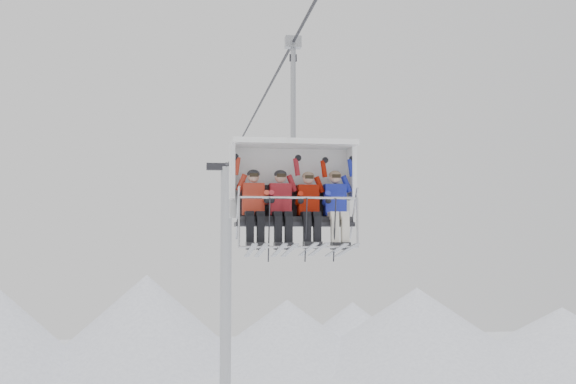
{
  "coord_description": "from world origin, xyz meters",
  "views": [
    {
      "loc": [
        -1.96,
        -13.91,
        9.53
      ],
      "look_at": [
        0.0,
        0.0,
        10.51
      ],
      "focal_mm": 45.0,
      "sensor_mm": 36.0,
      "label": 1
    }
  ],
  "objects": [
    {
      "name": "skier_far_left",
      "position": [
        -0.75,
        -0.87,
        10.2
      ],
      "size": [
        0.4,
        1.69,
        1.58
      ],
      "color": "red",
      "rests_on": "chairlift_carrier"
    },
    {
      "name": "skier_center_right",
      "position": [
        0.27,
        -0.88,
        10.19
      ],
      "size": [
        0.38,
        1.69,
        1.54
      ],
      "color": "#A11504",
      "rests_on": "chairlift_carrier"
    },
    {
      "name": "skier_center_left",
      "position": [
        -0.25,
        -0.87,
        10.2
      ],
      "size": [
        0.4,
        1.69,
        1.58
      ],
      "color": "#A31D26",
      "rests_on": "chairlift_carrier"
    },
    {
      "name": "chairlift_carrier",
      "position": [
        0.0,
        -0.57,
        10.66
      ],
      "size": [
        2.31,
        1.17,
        3.98
      ],
      "color": "black",
      "rests_on": "haul_cable"
    },
    {
      "name": "skier_far_right",
      "position": [
        0.78,
        -0.87,
        10.2
      ],
      "size": [
        0.4,
        1.69,
        1.58
      ],
      "color": "#1D29B0",
      "rests_on": "chairlift_carrier"
    },
    {
      "name": "haul_cable",
      "position": [
        0.0,
        0.0,
        13.3
      ],
      "size": [
        0.06,
        50.0,
        0.06
      ],
      "primitive_type": "cylinder",
      "rotation": [
        1.57,
        0.0,
        0.0
      ],
      "color": "#2A2A2F",
      "rests_on": "lift_tower_left"
    },
    {
      "name": "lift_tower_right",
      "position": [
        0.0,
        22.0,
        5.78
      ],
      "size": [
        2.0,
        1.8,
        13.48
      ],
      "color": "#B1B3B8",
      "rests_on": "ground"
    },
    {
      "name": "ridgeline",
      "position": [
        -1.58,
        42.05,
        2.84
      ],
      "size": [
        72.0,
        21.0,
        7.0
      ],
      "color": "white",
      "rests_on": "ground"
    }
  ]
}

